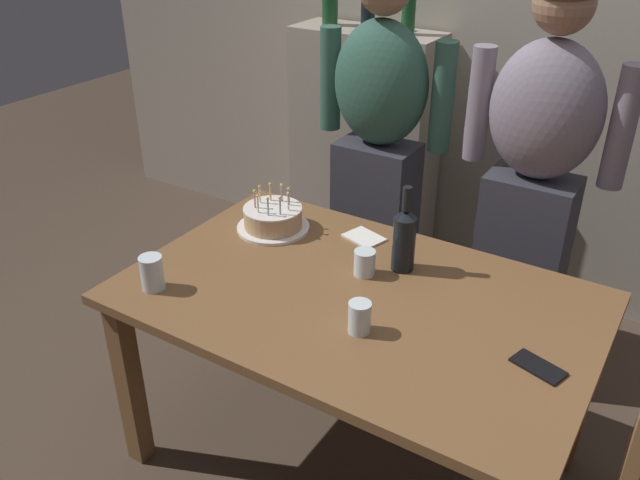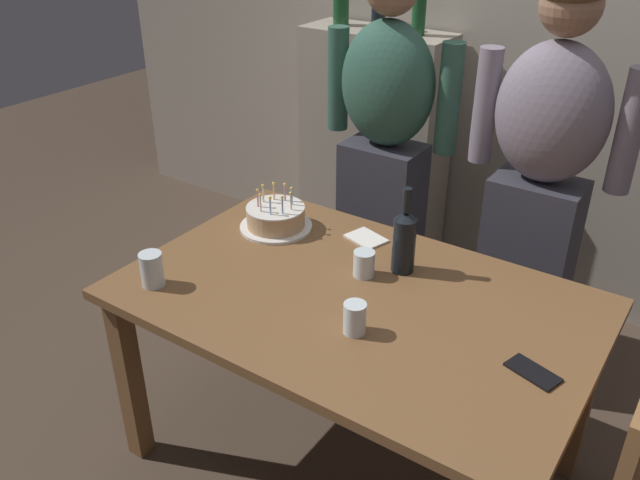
# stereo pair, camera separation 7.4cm
# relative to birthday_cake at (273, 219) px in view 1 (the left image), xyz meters

# --- Properties ---
(ground_plane) EXTENTS (10.00, 10.00, 0.00)m
(ground_plane) POSITION_rel_birthday_cake_xyz_m (0.49, -0.22, -0.78)
(ground_plane) COLOR #47382B
(back_wall) EXTENTS (5.20, 0.10, 2.60)m
(back_wall) POSITION_rel_birthday_cake_xyz_m (0.49, 1.33, 0.52)
(back_wall) COLOR #9E9384
(back_wall) RESTS_ON ground_plane
(dining_table) EXTENTS (1.50, 0.96, 0.74)m
(dining_table) POSITION_rel_birthday_cake_xyz_m (0.49, -0.22, -0.14)
(dining_table) COLOR brown
(dining_table) RESTS_ON ground_plane
(birthday_cake) EXTENTS (0.28, 0.28, 0.16)m
(birthday_cake) POSITION_rel_birthday_cake_xyz_m (0.00, 0.00, 0.00)
(birthday_cake) COLOR white
(birthday_cake) RESTS_ON dining_table
(water_glass_near) EXTENTS (0.07, 0.07, 0.09)m
(water_glass_near) POSITION_rel_birthday_cake_xyz_m (0.45, -0.10, 0.00)
(water_glass_near) COLOR silver
(water_glass_near) RESTS_ON dining_table
(water_glass_far) EXTENTS (0.07, 0.07, 0.10)m
(water_glass_far) POSITION_rel_birthday_cake_xyz_m (0.59, -0.39, 0.01)
(water_glass_far) COLOR silver
(water_glass_far) RESTS_ON dining_table
(water_glass_side) EXTENTS (0.08, 0.08, 0.12)m
(water_glass_side) POSITION_rel_birthday_cake_xyz_m (-0.09, -0.54, 0.02)
(water_glass_side) COLOR silver
(water_glass_side) RESTS_ON dining_table
(wine_bottle) EXTENTS (0.08, 0.08, 0.31)m
(wine_bottle) POSITION_rel_birthday_cake_xyz_m (0.55, 0.00, 0.08)
(wine_bottle) COLOR black
(wine_bottle) RESTS_ON dining_table
(cell_phone) EXTENTS (0.16, 0.11, 0.01)m
(cell_phone) POSITION_rel_birthday_cake_xyz_m (1.09, -0.27, -0.04)
(cell_phone) COLOR black
(cell_phone) RESTS_ON dining_table
(napkin_stack) EXTENTS (0.16, 0.14, 0.01)m
(napkin_stack) POSITION_rel_birthday_cake_xyz_m (0.33, 0.12, -0.04)
(napkin_stack) COLOR white
(napkin_stack) RESTS_ON dining_table
(person_man_bearded) EXTENTS (0.61, 0.27, 1.66)m
(person_man_bearded) POSITION_rel_birthday_cake_xyz_m (0.13, 0.60, 0.09)
(person_man_bearded) COLOR #33333D
(person_man_bearded) RESTS_ON ground_plane
(person_woman_cardigan) EXTENTS (0.61, 0.27, 1.66)m
(person_woman_cardigan) POSITION_rel_birthday_cake_xyz_m (0.80, 0.60, 0.09)
(person_woman_cardigan) COLOR #33333D
(person_woman_cardigan) RESTS_ON ground_plane
(shelf_cabinet) EXTENTS (0.75, 0.30, 1.55)m
(shelf_cabinet) POSITION_rel_birthday_cake_xyz_m (-0.22, 1.11, -0.14)
(shelf_cabinet) COLOR #9E9384
(shelf_cabinet) RESTS_ON ground_plane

